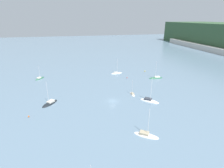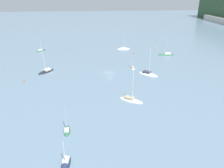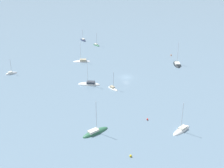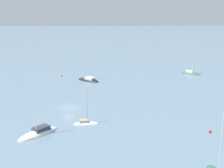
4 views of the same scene
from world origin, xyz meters
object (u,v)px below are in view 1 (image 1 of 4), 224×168
Objects in this scene: sailboat_3 at (117,73)px; sailboat_7 at (146,135)px; mooring_buoy_0 at (145,71)px; sailboat_4 at (156,78)px; mooring_buoy_2 at (29,116)px; sailboat_0 at (50,103)px; sailboat_5 at (40,79)px; sailboat_9 at (149,101)px; sailboat_2 at (132,94)px; mooring_buoy_1 at (127,78)px.

sailboat_3 is 1.03× the size of sailboat_7.
mooring_buoy_0 is (-64.99, 27.24, 0.18)m from sailboat_7.
sailboat_4 is 20.64× the size of mooring_buoy_2.
sailboat_0 is 19.87× the size of mooring_buoy_2.
sailboat_5 is 0.72× the size of sailboat_9.
sailboat_3 is 1.22× the size of sailboat_5.
sailboat_2 reaches higher than mooring_buoy_0.
sailboat_7 is (65.31, 40.86, 0.04)m from sailboat_5.
sailboat_3 is 16.17× the size of mooring_buoy_0.
sailboat_2 is 0.74× the size of sailboat_7.
sailboat_9 reaches higher than sailboat_0.
sailboat_7 reaches higher than mooring_buoy_2.
mooring_buoy_0 is at bearing 102.85° from sailboat_7.
mooring_buoy_1 is 0.98× the size of mooring_buoy_2.
mooring_buoy_2 is (-20.02, -38.25, 0.14)m from sailboat_7.
mooring_buoy_2 is at bearing 25.40° from sailboat_4.
sailboat_0 is 37.75m from sailboat_2.
sailboat_0 is at bearing 145.06° from mooring_buoy_2.
sailboat_5 is 15.53× the size of mooring_buoy_2.
sailboat_0 reaches higher than mooring_buoy_1.
sailboat_9 reaches higher than sailboat_2.
sailboat_2 is 0.66× the size of sailboat_4.
mooring_buoy_2 is (44.97, -65.49, -0.05)m from mooring_buoy_0.
sailboat_4 is at bearing 3.70° from mooring_buoy_0.
sailboat_3 is 0.88× the size of sailboat_9.
sailboat_7 reaches higher than sailboat_2.
mooring_buoy_0 is (-42.89, 16.14, 0.20)m from sailboat_9.
sailboat_4 is (15.01, 20.98, 0.00)m from sailboat_3.
sailboat_0 is 0.92× the size of sailboat_9.
sailboat_3 is 20.03m from mooring_buoy_0.
sailboat_0 is 0.96× the size of sailboat_4.
sailboat_0 is at bearing 89.60° from sailboat_2.
sailboat_4 reaches higher than mooring_buoy_2.
sailboat_7 is at bearing -101.46° from sailboat_3.
sailboat_5 is at bearing 157.63° from sailboat_7.
sailboat_5 is 15.81× the size of mooring_buoy_1.
mooring_buoy_1 is at bearing 125.05° from mooring_buoy_2.
mooring_buoy_0 is 1.17× the size of mooring_buoy_2.
sailboat_4 reaches higher than sailboat_0.
sailboat_4 reaches higher than mooring_buoy_0.
sailboat_5 is 45.36m from mooring_buoy_2.
sailboat_9 is 49.40m from mooring_buoy_2.
sailboat_3 is 64.12m from mooring_buoy_2.
sailboat_4 reaches higher than mooring_buoy_1.
sailboat_9 reaches higher than mooring_buoy_2.
sailboat_3 reaches higher than mooring_buoy_1.
sailboat_9 is (-22.10, 11.10, -0.02)m from sailboat_7.
sailboat_0 reaches higher than sailboat_7.
sailboat_4 is (-20.69, 59.79, -0.01)m from sailboat_0.
sailboat_9 is at bearing -89.99° from sailboat_3.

